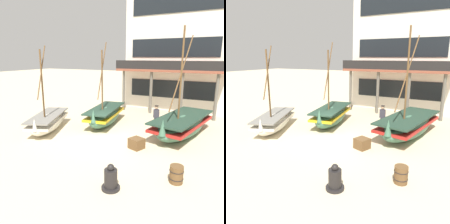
# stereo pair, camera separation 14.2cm
# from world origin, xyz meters

# --- Properties ---
(ground_plane) EXTENTS (120.00, 120.00, 0.00)m
(ground_plane) POSITION_xyz_m (0.00, 0.00, 0.00)
(ground_plane) COLOR beige
(fishing_boat_near_left) EXTENTS (3.13, 4.64, 5.42)m
(fishing_boat_near_left) POSITION_xyz_m (-4.03, -0.37, 0.60)
(fishing_boat_near_left) COLOR silver
(fishing_boat_near_left) RESTS_ON ground
(fishing_boat_centre_large) EXTENTS (3.07, 5.82, 6.35)m
(fishing_boat_centre_large) POSITION_xyz_m (3.98, 2.59, 0.69)
(fishing_boat_centre_large) COLOR #427056
(fishing_boat_centre_large) RESTS_ON ground
(fishing_boat_far_right) EXTENTS (2.37, 4.81, 5.69)m
(fishing_boat_far_right) POSITION_xyz_m (-1.32, 2.48, 0.69)
(fishing_boat_far_right) COLOR #427056
(fishing_boat_far_right) RESTS_ON ground
(fisherman_by_hull) EXTENTS (0.39, 0.27, 1.68)m
(fisherman_by_hull) POSITION_xyz_m (2.26, 2.90, 0.83)
(fisherman_by_hull) COLOR #33333D
(fisherman_by_hull) RESTS_ON ground
(capstan_winch) EXTENTS (0.69, 0.69, 1.00)m
(capstan_winch) POSITION_xyz_m (2.81, -4.46, 0.39)
(capstan_winch) COLOR black
(capstan_winch) RESTS_ON ground
(wooden_barrel) EXTENTS (0.56, 0.56, 0.70)m
(wooden_barrel) POSITION_xyz_m (4.84, -2.91, 0.35)
(wooden_barrel) COLOR brown
(wooden_barrel) RESTS_ON ground
(cargo_crate) EXTENTS (0.87, 0.87, 0.56)m
(cargo_crate) POSITION_xyz_m (2.25, -0.51, 0.28)
(cargo_crate) COLOR brown
(cargo_crate) RESTS_ON ground
(harbor_building_main) EXTENTS (9.20, 7.66, 10.90)m
(harbor_building_main) POSITION_xyz_m (1.73, 11.67, 5.44)
(harbor_building_main) COLOR silver
(harbor_building_main) RESTS_ON ground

